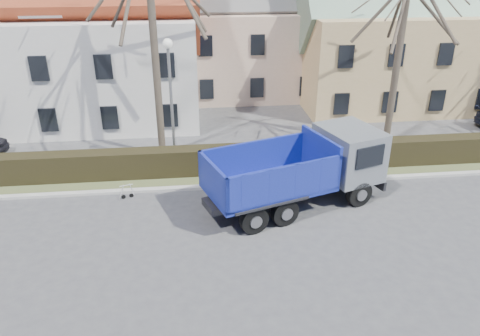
{
  "coord_description": "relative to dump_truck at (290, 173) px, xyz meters",
  "views": [
    {
      "loc": [
        -0.48,
        -13.97,
        9.86
      ],
      "look_at": [
        1.44,
        3.18,
        1.6
      ],
      "focal_mm": 35.0,
      "sensor_mm": 36.0,
      "label": 1
    }
  ],
  "objects": [
    {
      "name": "ground",
      "position": [
        -3.43,
        -2.63,
        -1.55
      ],
      "size": [
        120.0,
        120.0,
        0.0
      ],
      "primitive_type": "plane",
      "color": "#454547"
    },
    {
      "name": "curb_far",
      "position": [
        -3.43,
        1.97,
        -1.49
      ],
      "size": [
        80.0,
        0.3,
        0.12
      ],
      "primitive_type": "cube",
      "color": "#B0AFA9",
      "rests_on": "ground"
    },
    {
      "name": "grass_strip",
      "position": [
        -3.43,
        3.57,
        -1.5
      ],
      "size": [
        80.0,
        3.0,
        0.1
      ],
      "primitive_type": "cube",
      "color": "#4E5831",
      "rests_on": "ground"
    },
    {
      "name": "hedge",
      "position": [
        -3.43,
        3.37,
        -0.9
      ],
      "size": [
        60.0,
        0.9,
        1.3
      ],
      "primitive_type": "cube",
      "color": "black",
      "rests_on": "ground"
    },
    {
      "name": "building_pink",
      "position": [
        0.57,
        17.37,
        2.45
      ],
      "size": [
        10.8,
        8.8,
        8.0
      ],
      "primitive_type": null,
      "color": "#CEAA92",
      "rests_on": "ground"
    },
    {
      "name": "building_yellow",
      "position": [
        12.57,
        14.37,
        2.7
      ],
      "size": [
        18.8,
        10.8,
        8.5
      ],
      "primitive_type": null,
      "color": "tan",
      "rests_on": "ground"
    },
    {
      "name": "tree_1",
      "position": [
        -5.43,
        5.87,
        4.78
      ],
      "size": [
        9.2,
        9.2,
        12.65
      ],
      "primitive_type": null,
      "color": "#453B30",
      "rests_on": "ground"
    },
    {
      "name": "tree_2",
      "position": [
        6.57,
        5.87,
        3.95
      ],
      "size": [
        8.0,
        8.0,
        11.0
      ],
      "primitive_type": null,
      "color": "#453B30",
      "rests_on": "ground"
    },
    {
      "name": "dump_truck",
      "position": [
        0.0,
        0.0,
        0.0
      ],
      "size": [
        8.25,
        5.18,
        3.09
      ],
      "primitive_type": null,
      "rotation": [
        0.0,
        0.0,
        0.32
      ],
      "color": "navy",
      "rests_on": "ground"
    },
    {
      "name": "streetlight",
      "position": [
        -4.74,
        4.37,
        1.58
      ],
      "size": [
        0.49,
        0.49,
        6.26
      ],
      "primitive_type": null,
      "color": "gray",
      "rests_on": "ground"
    },
    {
      "name": "cart_frame",
      "position": [
        -6.98,
        1.37,
        -1.19
      ],
      "size": [
        0.88,
        0.64,
        0.72
      ],
      "primitive_type": null,
      "rotation": [
        0.0,
        0.0,
        0.27
      ],
      "color": "silver",
      "rests_on": "ground"
    }
  ]
}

